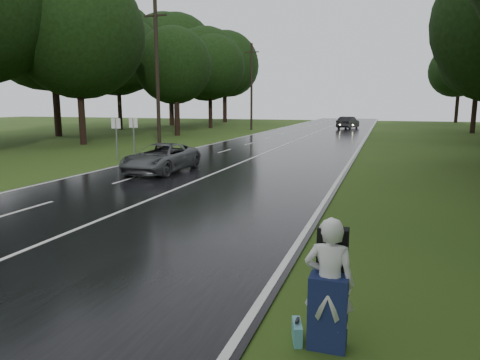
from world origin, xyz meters
name	(u,v)px	position (x,y,z in m)	size (l,w,h in m)	color
ground	(56,239)	(0.00, 0.00, 0.00)	(160.00, 160.00, 0.00)	#2F4A16
road	(266,153)	(0.00, 20.00, 0.02)	(12.00, 140.00, 0.04)	black
lane_center	(266,152)	(0.00, 20.00, 0.04)	(0.12, 140.00, 0.01)	silver
grey_car	(161,158)	(-2.63, 10.26, 0.72)	(2.26, 4.91, 1.36)	#484A4C
far_car	(348,123)	(2.91, 50.36, 0.83)	(1.67, 4.78, 1.58)	black
hitchhiker	(329,288)	(7.04, -2.74, 0.86)	(0.68, 0.61, 1.86)	silver
suitcase	(297,332)	(6.62, -2.75, 0.14)	(0.12, 0.41, 0.29)	teal
utility_pole_mid	(160,148)	(-8.50, 20.71, 0.00)	(1.80, 0.28, 10.60)	black
utility_pole_far	(251,130)	(-8.50, 44.37, 0.00)	(1.80, 0.28, 10.57)	black
road_sign_a	(118,161)	(-7.20, 13.32, 0.00)	(0.60, 0.10, 2.49)	white
road_sign_b	(135,157)	(-7.20, 15.16, 0.00)	(0.58, 0.10, 2.44)	white
tree_left_d	(84,144)	(-15.84, 21.28, 0.00)	(9.58, 9.58, 14.97)	black
tree_left_e	(178,135)	(-13.05, 32.80, 0.00)	(8.09, 8.09, 12.64)	black
tree_left_f	(211,128)	(-14.99, 46.64, 0.00)	(9.34, 9.34, 14.59)	black
tree_right_f	(472,133)	(16.91, 46.51, 0.00)	(9.74, 9.74, 15.22)	black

